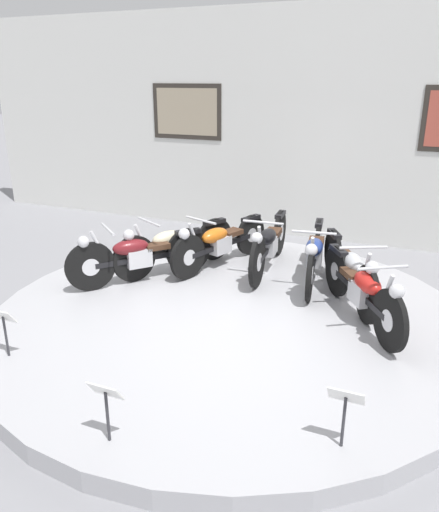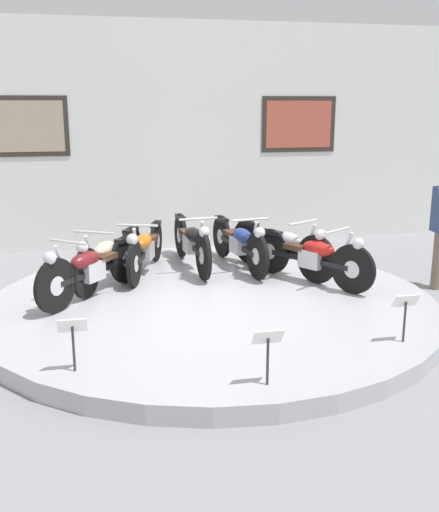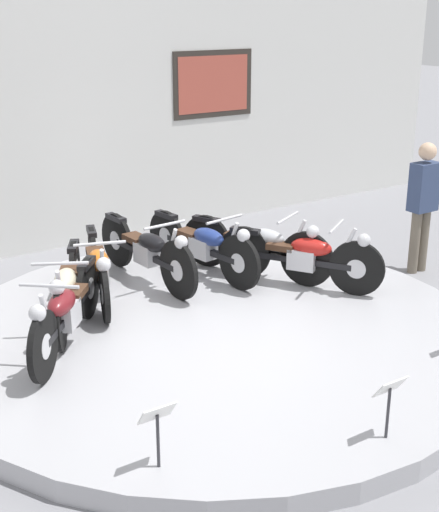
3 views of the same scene
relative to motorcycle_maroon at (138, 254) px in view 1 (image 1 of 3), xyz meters
name	(u,v)px [view 1 (image 1 of 3)]	position (x,y,z in m)	size (l,w,h in m)	color
ground_plane	(230,325)	(1.44, -0.35, -0.58)	(60.00, 60.00, 0.00)	gray
display_platform	(230,318)	(1.44, -0.35, -0.48)	(5.51, 5.51, 0.19)	#ADADB2
back_wall	(315,127)	(1.44, 3.51, 1.39)	(14.00, 0.22, 3.92)	silver
motorcycle_maroon	(138,254)	(0.00, 0.00, 0.00)	(1.32, 1.57, 0.80)	black
motorcycle_cream	(174,245)	(0.23, 0.55, -0.01)	(0.98, 1.77, 0.79)	black
motorcycle_orange	(219,241)	(0.75, 0.95, -0.01)	(0.73, 1.88, 0.78)	black
motorcycle_black	(269,243)	(1.44, 1.09, 0.01)	(0.54, 2.02, 0.81)	black
motorcycle_blue	(314,253)	(2.12, 0.95, 0.00)	(0.54, 1.98, 0.80)	black
motorcycle_silver	(350,268)	(2.64, 0.55, 0.01)	(0.96, 1.81, 0.80)	black
motorcycle_red	(363,289)	(2.87, 0.00, 0.00)	(1.12, 1.70, 0.79)	black
info_placard_front_left	(4,322)	(-0.18, -2.13, -0.02)	(0.26, 0.11, 0.51)	#333338
info_placard_front_centre	(106,399)	(1.44, -2.75, -0.02)	(0.26, 0.11, 0.51)	#333338
info_placard_front_right	(345,404)	(3.05, -2.13, -0.02)	(0.26, 0.11, 0.51)	#333338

